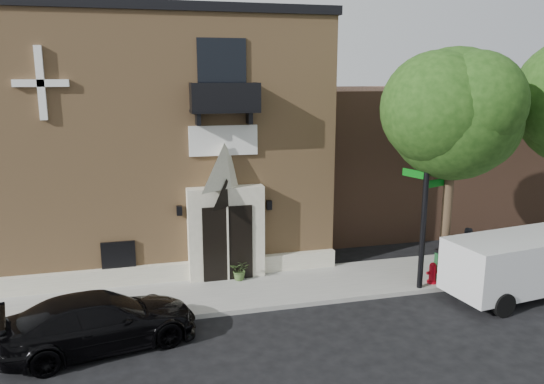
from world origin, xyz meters
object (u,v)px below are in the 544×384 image
Objects in this scene: street_sign at (426,187)px; dumpster at (459,263)px; black_sedan at (100,321)px; cargo_van at (525,263)px; fire_hydrant at (433,273)px; pedestrian_near at (466,250)px.

street_sign is 3.62× the size of dumpster.
black_sedan is 10.48m from street_sign.
fire_hydrant is (-2.46, 1.36, -0.62)m from cargo_van.
street_sign reaches higher than black_sedan.
pedestrian_near is at bearing 105.17° from cargo_van.
fire_hydrant is (0.60, 0.21, -3.03)m from street_sign.
black_sedan is at bearing 167.84° from dumpster.
dumpster is 0.72m from pedestrian_near.
street_sign is at bearing -160.31° from fire_hydrant.
street_sign is (10.03, 1.20, 2.81)m from black_sedan.
black_sedan reaches higher than fire_hydrant.
street_sign reaches higher than pedestrian_near.
cargo_van is 2.13m from pedestrian_near.
dumpster reaches higher than fire_hydrant.
dumpster is at bearing -7.13° from street_sign.
pedestrian_near reaches higher than dumpster.
black_sedan is at bearing 167.26° from street_sign.
cargo_van reaches higher than pedestrian_near.
cargo_van is at bearing -102.38° from black_sedan.
cargo_van is 2.08m from dumpster.
street_sign is (-3.06, 1.15, 2.41)m from cargo_van.
dumpster is at bearing -94.95° from black_sedan.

